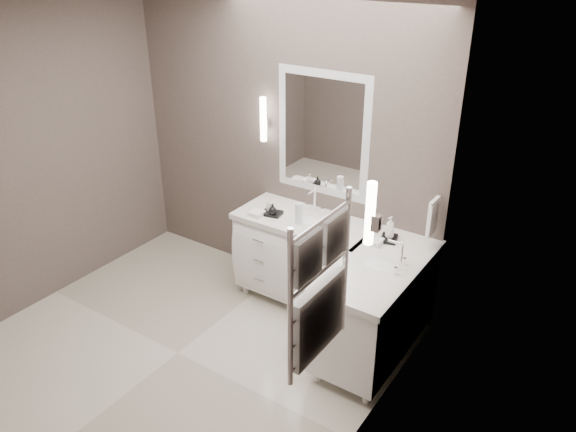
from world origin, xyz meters
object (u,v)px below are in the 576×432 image
Objects in this scene: towel_ladder at (319,294)px; waste_bin at (300,343)px; vanity_back at (304,255)px; vanity_right at (377,303)px.

towel_ladder is 3.72× the size of waste_bin.
vanity_back is 0.87m from waste_bin.
towel_ladder is at bearing -80.16° from vanity_right.
vanity_right reaches higher than waste_bin.
vanity_back is 0.93m from vanity_right.
vanity_back is at bearing 120.26° from waste_bin.
waste_bin is at bearing -59.74° from vanity_back.
towel_ladder reaches higher than vanity_back.
waste_bin is (-0.48, -0.35, -0.36)m from vanity_right.
vanity_right is 0.70m from waste_bin.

